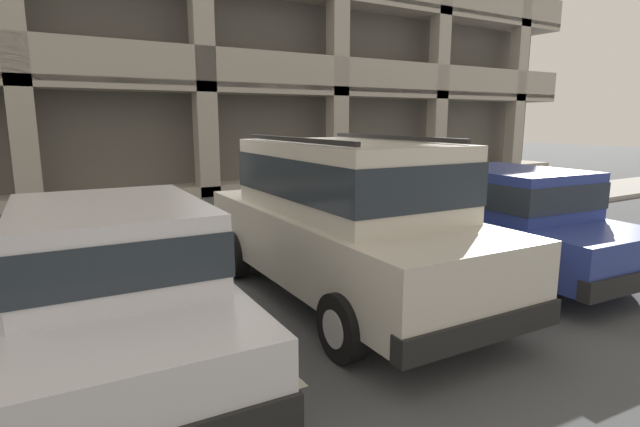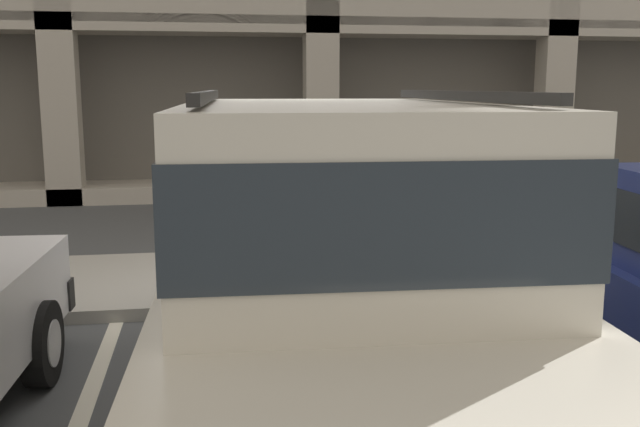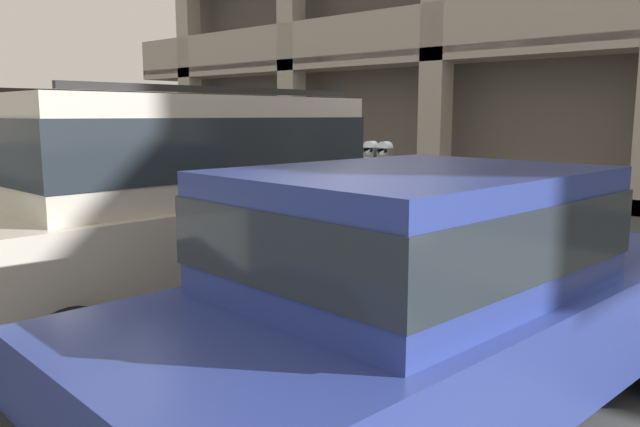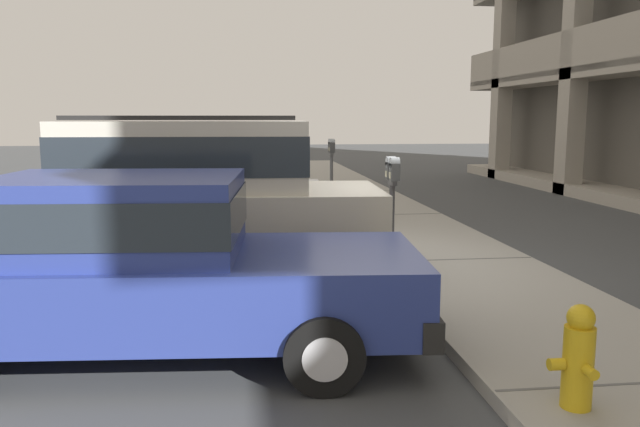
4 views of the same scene
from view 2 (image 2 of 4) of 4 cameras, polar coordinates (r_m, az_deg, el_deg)
ground_plane at (r=6.43m, az=-3.03°, el=-9.06°), size 80.00×80.00×0.10m
sidewalk at (r=7.63m, az=-4.08°, el=-5.10°), size 40.00×2.20×0.12m
parking_stall_lines at (r=5.48m, az=14.28°, el=-12.23°), size 11.75×4.80×0.01m
silver_suv at (r=4.05m, az=1.16°, el=-3.74°), size 2.16×4.86×2.03m
parking_meter_near at (r=6.51m, az=-0.86°, el=2.28°), size 0.35×0.12×1.41m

